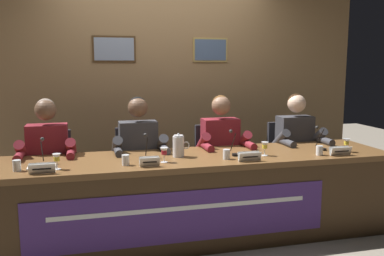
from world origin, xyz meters
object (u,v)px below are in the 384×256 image
(panelist_center_left, at_px, (139,152))
(juice_glass_far_right, at_px, (346,143))
(nameplate_far_left, at_px, (42,168))
(microphone_center_left, at_px, (147,151))
(microphone_center_right, at_px, (234,147))
(chair_far_right, at_px, (288,165))
(panelist_center_right, at_px, (223,148))
(water_cup_center_right, at_px, (226,155))
(water_cup_far_right, at_px, (319,151))
(panelist_far_left, at_px, (47,157))
(conference_table, at_px, (195,185))
(chair_center_left, at_px, (137,175))
(nameplate_center_left, at_px, (150,162))
(microphone_far_left, at_px, (42,156))
(water_cup_center_left, at_px, (126,161))
(chair_far_left, at_px, (51,181))
(document_stack_far_left, at_px, (42,167))
(juice_glass_far_left, at_px, (57,159))
(panelist_far_right, at_px, (298,144))
(juice_glass_center_left, at_px, (164,152))
(water_pitcher_central, at_px, (179,146))
(nameplate_center_right, at_px, (250,156))
(chair_center_right, at_px, (216,170))
(nameplate_far_right, at_px, (340,151))
(juice_glass_center_right, at_px, (265,146))
(microphone_far_right, at_px, (321,142))

(panelist_center_left, height_order, juice_glass_far_right, panelist_center_left)
(nameplate_far_left, distance_m, microphone_center_left, 0.86)
(microphone_center_right, height_order, chair_far_right, microphone_center_right)
(panelist_center_right, relative_size, water_cup_center_right, 14.56)
(water_cup_far_right, bearing_deg, panelist_far_left, 164.94)
(panelist_far_left, bearing_deg, water_cup_center_right, -21.21)
(conference_table, height_order, water_cup_far_right, water_cup_far_right)
(chair_center_left, bearing_deg, nameplate_center_left, -90.31)
(microphone_far_left, bearing_deg, water_cup_center_left, -13.18)
(chair_far_left, distance_m, microphone_center_left, 1.12)
(nameplate_center_left, distance_m, document_stack_far_left, 0.84)
(microphone_far_left, height_order, juice_glass_far_right, microphone_far_left)
(juice_glass_far_left, relative_size, panelist_far_right, 0.10)
(panelist_center_right, height_order, microphone_center_right, panelist_center_right)
(conference_table, bearing_deg, juice_glass_center_left, -167.91)
(nameplate_center_left, distance_m, juice_glass_far_right, 1.84)
(nameplate_center_left, distance_m, water_pitcher_central, 0.42)
(chair_far_left, xyz_separation_m, panelist_far_left, (0.00, -0.20, 0.28))
(nameplate_center_left, relative_size, document_stack_far_left, 0.72)
(conference_table, xyz_separation_m, water_cup_center_left, (-0.59, -0.08, 0.27))
(panelist_far_right, relative_size, water_cup_far_right, 14.56)
(nameplate_center_right, distance_m, document_stack_far_left, 1.67)
(nameplate_center_right, height_order, document_stack_far_left, nameplate_center_right)
(chair_far_left, distance_m, panelist_far_right, 2.51)
(chair_center_right, distance_m, panelist_center_right, 0.34)
(water_cup_center_left, xyz_separation_m, microphone_center_left, (0.19, 0.15, 0.04))
(microphone_center_left, relative_size, microphone_center_right, 1.00)
(water_cup_far_right, height_order, water_pitcher_central, water_pitcher_central)
(nameplate_far_left, bearing_deg, panelist_center_left, 40.92)
(microphone_far_left, distance_m, document_stack_far_left, 0.09)
(water_cup_far_right, bearing_deg, nameplate_far_right, -17.07)
(microphone_center_left, bearing_deg, juice_glass_center_left, -45.59)
(juice_glass_center_right, xyz_separation_m, chair_far_right, (0.62, 0.73, -0.38))
(juice_glass_center_left, bearing_deg, panelist_center_right, 39.08)
(panelist_center_right, distance_m, microphone_far_right, 0.94)
(microphone_center_left, distance_m, chair_far_right, 1.80)
(nameplate_center_right, xyz_separation_m, panelist_far_right, (0.83, 0.70, -0.06))
(panelist_center_left, height_order, document_stack_far_left, panelist_center_left)
(panelist_center_right, relative_size, chair_far_right, 1.36)
(chair_center_right, relative_size, panelist_center_right, 0.74)
(microphone_center_right, bearing_deg, microphone_center_left, -179.68)
(chair_center_left, distance_m, panelist_center_right, 0.90)
(chair_center_left, height_order, juice_glass_center_right, chair_center_left)
(chair_far_left, relative_size, water_cup_far_right, 10.71)
(microphone_far_left, relative_size, water_pitcher_central, 1.03)
(chair_center_left, bearing_deg, chair_far_left, 180.00)
(chair_far_left, xyz_separation_m, chair_far_right, (2.48, 0.00, 0.00))
(nameplate_center_left, height_order, nameplate_center_right, same)
(chair_center_right, bearing_deg, nameplate_far_right, -45.59)
(microphone_far_left, height_order, water_pitcher_central, microphone_far_left)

